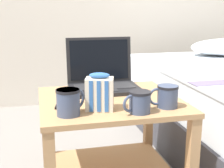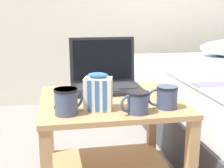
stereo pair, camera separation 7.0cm
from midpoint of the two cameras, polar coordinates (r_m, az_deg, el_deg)
The scene contains 7 objects.
bedside_table at distance 1.49m, azimuth -1.75°, elevation -9.17°, with size 0.63×0.58×0.50m.
laptop at distance 1.60m, azimuth -2.93°, elevation 0.92°, with size 0.35×0.27×0.26m.
mug_front_left at distance 1.31m, azimuth 8.51°, elevation -2.07°, with size 0.13×0.09×0.09m.
mug_front_right at distance 1.22m, azimuth -9.54°, elevation -3.06°, with size 0.12×0.11×0.10m.
mug_mid_center at distance 1.23m, azimuth 3.38°, elevation -3.11°, with size 0.12×0.09×0.09m.
snack_bag at distance 1.26m, azimuth -3.86°, elevation -1.61°, with size 0.13×0.10×0.15m.
cell_phone at distance 1.37m, azimuth -9.93°, elevation -3.50°, with size 0.10×0.15×0.01m.
Camera 1 is at (-0.31, -1.34, 0.90)m, focal length 50.00 mm.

